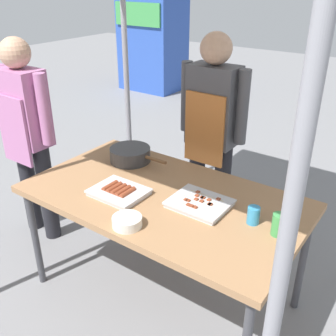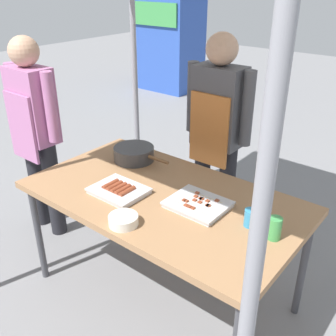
{
  "view_description": "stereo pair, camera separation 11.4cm",
  "coord_description": "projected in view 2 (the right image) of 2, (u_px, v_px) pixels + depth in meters",
  "views": [
    {
      "loc": [
        1.16,
        -1.57,
        1.89
      ],
      "look_at": [
        0.0,
        0.05,
        0.9
      ],
      "focal_mm": 41.95,
      "sensor_mm": 36.0,
      "label": 1
    },
    {
      "loc": [
        1.25,
        -1.5,
        1.89
      ],
      "look_at": [
        0.0,
        0.05,
        0.9
      ],
      "focal_mm": 41.95,
      "sensor_mm": 36.0,
      "label": 2
    }
  ],
  "objects": [
    {
      "name": "customer_nearby",
      "position": [
        35.0,
        125.0,
        2.86
      ],
      "size": [
        0.52,
        0.22,
        1.52
      ],
      "color": "black",
      "rests_on": "ground"
    },
    {
      "name": "drink_cup_near_edge",
      "position": [
        275.0,
        228.0,
        1.86
      ],
      "size": [
        0.07,
        0.07,
        0.12
      ],
      "primitive_type": "cylinder",
      "color": "#3F994C",
      "rests_on": "stall_table"
    },
    {
      "name": "tray_meat_skewers",
      "position": [
        198.0,
        204.0,
        2.13
      ],
      "size": [
        0.32,
        0.26,
        0.04
      ],
      "color": "silver",
      "rests_on": "stall_table"
    },
    {
      "name": "condiment_bowl",
      "position": [
        123.0,
        220.0,
        1.97
      ],
      "size": [
        0.15,
        0.15,
        0.05
      ],
      "primitive_type": "cylinder",
      "color": "silver",
      "rests_on": "stall_table"
    },
    {
      "name": "stall_table",
      "position": [
        163.0,
        202.0,
        2.28
      ],
      "size": [
        1.6,
        0.9,
        0.75
      ],
      "color": "#9E724C",
      "rests_on": "ground"
    },
    {
      "name": "tray_grilled_sausages",
      "position": [
        119.0,
        190.0,
        2.26
      ],
      "size": [
        0.31,
        0.25,
        0.05
      ],
      "color": "silver",
      "rests_on": "stall_table"
    },
    {
      "name": "drink_cup_by_wok",
      "position": [
        250.0,
        218.0,
        1.96
      ],
      "size": [
        0.06,
        0.06,
        0.09
      ],
      "primitive_type": "cylinder",
      "color": "#338CBF",
      "rests_on": "stall_table"
    },
    {
      "name": "neighbor_stall_left",
      "position": [
        170.0,
        42.0,
        6.83
      ],
      "size": [
        1.02,
        0.79,
        1.62
      ],
      "color": "#2D51B2",
      "rests_on": "ground"
    },
    {
      "name": "cooking_wok",
      "position": [
        134.0,
        153.0,
        2.65
      ],
      "size": [
        0.43,
        0.27,
        0.09
      ],
      "color": "#38383A",
      "rests_on": "stall_table"
    },
    {
      "name": "ground_plane",
      "position": [
        163.0,
        292.0,
        2.59
      ],
      "size": [
        18.0,
        18.0,
        0.0
      ],
      "primitive_type": "plane",
      "color": "slate"
    },
    {
      "name": "vendor_woman",
      "position": [
        217.0,
        127.0,
        2.75
      ],
      "size": [
        0.52,
        0.23,
        1.56
      ],
      "rotation": [
        0.0,
        0.0,
        3.14
      ],
      "color": "black",
      "rests_on": "ground"
    }
  ]
}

